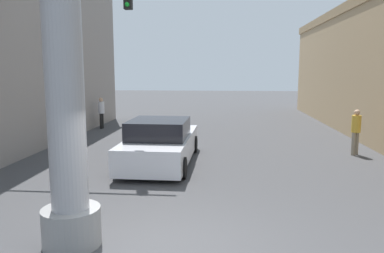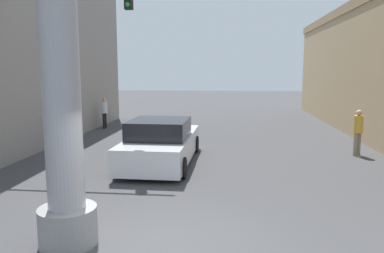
# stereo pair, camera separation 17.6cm
# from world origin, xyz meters

# --- Properties ---
(ground_plane) EXTENTS (88.60, 88.60, 0.00)m
(ground_plane) POSITION_xyz_m (0.00, 10.00, 0.00)
(ground_plane) COLOR #424244
(traffic_light_mast) EXTENTS (5.69, 0.32, 5.94)m
(traffic_light_mast) POSITION_xyz_m (-5.05, 5.48, 4.23)
(traffic_light_mast) COLOR #333333
(traffic_light_mast) RESTS_ON ground
(car_lead) EXTENTS (2.19, 5.20, 1.56)m
(car_lead) POSITION_xyz_m (-1.18, 6.09, 0.70)
(car_lead) COLOR black
(car_lead) RESTS_ON ground
(pedestrian_far_left) EXTENTS (0.37, 0.37, 1.71)m
(pedestrian_far_left) POSITION_xyz_m (-5.79, 13.62, 1.00)
(pedestrian_far_left) COLOR black
(pedestrian_far_left) RESTS_ON ground
(pedestrian_mid_right) EXTENTS (0.47, 0.47, 1.73)m
(pedestrian_mid_right) POSITION_xyz_m (5.91, 8.08, 1.01)
(pedestrian_mid_right) COLOR gray
(pedestrian_mid_right) RESTS_ON ground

